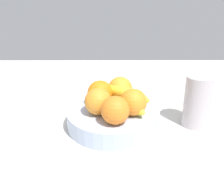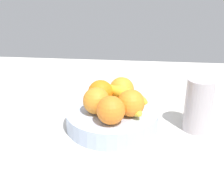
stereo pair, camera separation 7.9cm
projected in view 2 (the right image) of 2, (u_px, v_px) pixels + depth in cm
name	position (u px, v px, depth cm)	size (l,w,h in cm)	color
ground_plane	(110.00, 131.00, 83.24)	(180.00, 140.00, 3.00)	beige
fruit_bowl	(112.00, 118.00, 82.08)	(26.90, 26.90, 5.18)	#AFC0DC
orange_front_left	(96.00, 101.00, 78.08)	(7.64, 7.64, 7.64)	orange
orange_front_right	(111.00, 110.00, 72.65)	(7.64, 7.64, 7.64)	orange
orange_center	(131.00, 103.00, 76.71)	(7.64, 7.64, 7.64)	orange
orange_back_left	(122.00, 89.00, 85.83)	(7.64, 7.64, 7.64)	orange
orange_back_right	(101.00, 93.00, 83.49)	(7.64, 7.64, 7.64)	orange
banana_bunch	(125.00, 99.00, 81.15)	(15.55, 16.81, 6.20)	yellow
thermos_tumbler	(198.00, 105.00, 78.43)	(7.73, 7.73, 15.43)	#B8B0B5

